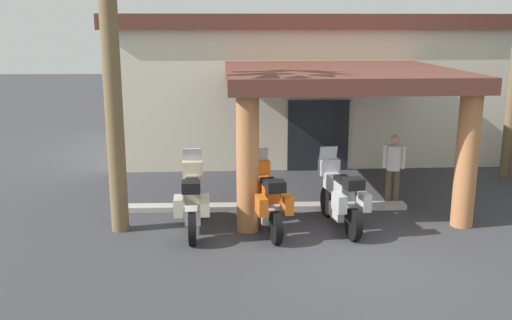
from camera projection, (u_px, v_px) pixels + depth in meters
name	position (u px, v px, depth m)	size (l,w,h in m)	color
ground_plane	(362.00, 254.00, 10.90)	(80.00, 80.00, 0.00)	#38383D
motel_building	(303.00, 82.00, 19.77)	(12.75, 12.76, 4.53)	silver
motorcycle_cream	(192.00, 200.00, 11.92)	(0.72, 2.21, 1.61)	black
motorcycle_orange	(267.00, 199.00, 11.96)	(0.86, 2.20, 1.61)	black
motorcycle_silver	(341.00, 196.00, 12.14)	(0.88, 2.20, 1.61)	black
pedestrian	(394.00, 164.00, 13.73)	(0.51, 0.32, 1.69)	brown
curb_strip	(264.00, 207.00, 13.49)	(6.70, 0.36, 0.12)	#ADA89E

